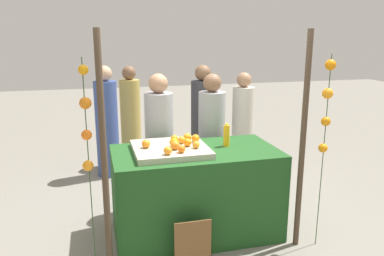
# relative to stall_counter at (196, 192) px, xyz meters

# --- Properties ---
(ground_plane) EXTENTS (24.00, 24.00, 0.00)m
(ground_plane) POSITION_rel_stall_counter_xyz_m (0.00, 0.00, -0.46)
(ground_plane) COLOR gray
(stall_counter) EXTENTS (1.69, 0.89, 0.93)m
(stall_counter) POSITION_rel_stall_counter_xyz_m (0.00, 0.00, 0.00)
(stall_counter) COLOR #1E4C1E
(stall_counter) RESTS_ON ground_plane
(orange_tray) EXTENTS (0.74, 0.70, 0.06)m
(orange_tray) POSITION_rel_stall_counter_xyz_m (-0.26, 0.01, 0.49)
(orange_tray) COLOR #B2AD99
(orange_tray) RESTS_ON stall_counter
(orange_0) EXTENTS (0.09, 0.09, 0.09)m
(orange_0) POSITION_rel_stall_counter_xyz_m (-0.23, -0.02, 0.57)
(orange_0) COLOR orange
(orange_0) RESTS_ON orange_tray
(orange_1) EXTENTS (0.08, 0.08, 0.08)m
(orange_1) POSITION_rel_stall_counter_xyz_m (-0.19, 0.15, 0.56)
(orange_1) COLOR orange
(orange_1) RESTS_ON orange_tray
(orange_2) EXTENTS (0.08, 0.08, 0.08)m
(orange_2) POSITION_rel_stall_counter_xyz_m (0.02, 0.09, 0.56)
(orange_2) COLOR orange
(orange_2) RESTS_ON orange_tray
(orange_3) EXTENTS (0.09, 0.09, 0.09)m
(orange_3) POSITION_rel_stall_counter_xyz_m (-0.05, 0.15, 0.57)
(orange_3) COLOR orange
(orange_3) RESTS_ON orange_tray
(orange_4) EXTENTS (0.08, 0.08, 0.08)m
(orange_4) POSITION_rel_stall_counter_xyz_m (-0.09, -0.03, 0.56)
(orange_4) COLOR orange
(orange_4) RESTS_ON orange_tray
(orange_5) EXTENTS (0.08, 0.08, 0.08)m
(orange_5) POSITION_rel_stall_counter_xyz_m (-0.13, 0.08, 0.56)
(orange_5) COLOR orange
(orange_5) RESTS_ON orange_tray
(orange_6) EXTENTS (0.07, 0.07, 0.07)m
(orange_6) POSITION_rel_stall_counter_xyz_m (-0.20, -0.23, 0.56)
(orange_6) COLOR orange
(orange_6) RESTS_ON orange_tray
(orange_7) EXTENTS (0.07, 0.07, 0.07)m
(orange_7) POSITION_rel_stall_counter_xyz_m (-0.03, -0.12, 0.56)
(orange_7) COLOR orange
(orange_7) RESTS_ON orange_tray
(orange_8) EXTENTS (0.09, 0.09, 0.09)m
(orange_8) POSITION_rel_stall_counter_xyz_m (-0.24, -0.11, 0.57)
(orange_8) COLOR orange
(orange_8) RESTS_ON orange_tray
(orange_9) EXTENTS (0.08, 0.08, 0.08)m
(orange_9) POSITION_rel_stall_counter_xyz_m (-0.34, -0.25, 0.56)
(orange_9) COLOR orange
(orange_9) RESTS_ON orange_tray
(orange_10) EXTENTS (0.09, 0.09, 0.09)m
(orange_10) POSITION_rel_stall_counter_xyz_m (-0.51, 0.02, 0.57)
(orange_10) COLOR orange
(orange_10) RESTS_ON orange_tray
(juice_bottle) EXTENTS (0.07, 0.07, 0.25)m
(juice_bottle) POSITION_rel_stall_counter_xyz_m (0.35, 0.06, 0.58)
(juice_bottle) COLOR gold
(juice_bottle) RESTS_ON stall_counter
(chalkboard_sign) EXTENTS (0.34, 0.03, 0.47)m
(chalkboard_sign) POSITION_rel_stall_counter_xyz_m (-0.19, -0.59, -0.24)
(chalkboard_sign) COLOR brown
(chalkboard_sign) RESTS_ON ground_plane
(vendor_left) EXTENTS (0.33, 0.33, 1.65)m
(vendor_left) POSITION_rel_stall_counter_xyz_m (-0.26, 0.67, 0.31)
(vendor_left) COLOR #99999E
(vendor_left) RESTS_ON ground_plane
(vendor_right) EXTENTS (0.33, 0.33, 1.63)m
(vendor_right) POSITION_rel_stall_counter_xyz_m (0.40, 0.72, 0.30)
(vendor_right) COLOR #99999E
(vendor_right) RESTS_ON ground_plane
(crowd_person_0) EXTENTS (0.31, 0.31, 1.56)m
(crowd_person_0) POSITION_rel_stall_counter_xyz_m (1.11, 1.45, 0.26)
(crowd_person_0) COLOR beige
(crowd_person_0) RESTS_ON ground_plane
(crowd_person_1) EXTENTS (0.33, 0.33, 1.65)m
(crowd_person_1) POSITION_rel_stall_counter_xyz_m (-0.81, 2.02, 0.31)
(crowd_person_1) COLOR #384C8C
(crowd_person_1) RESTS_ON ground_plane
(crowd_person_2) EXTENTS (0.33, 0.33, 1.67)m
(crowd_person_2) POSITION_rel_stall_counter_xyz_m (0.53, 1.57, 0.31)
(crowd_person_2) COLOR #333338
(crowd_person_2) RESTS_ON ground_plane
(crowd_person_3) EXTENTS (0.32, 0.32, 1.61)m
(crowd_person_3) POSITION_rel_stall_counter_xyz_m (-0.42, 2.42, 0.29)
(crowd_person_3) COLOR tan
(crowd_person_3) RESTS_ON ground_plane
(canopy_post_left) EXTENTS (0.06, 0.06, 2.13)m
(canopy_post_left) POSITION_rel_stall_counter_xyz_m (-0.93, -0.49, 0.60)
(canopy_post_left) COLOR #473828
(canopy_post_left) RESTS_ON ground_plane
(canopy_post_right) EXTENTS (0.06, 0.06, 2.13)m
(canopy_post_right) POSITION_rel_stall_counter_xyz_m (0.93, -0.49, 0.60)
(canopy_post_right) COLOR #473828
(canopy_post_right) RESTS_ON ground_plane
(garland_strand_left) EXTENTS (0.11, 0.10, 1.91)m
(garland_strand_left) POSITION_rel_stall_counter_xyz_m (-1.05, -0.49, 0.92)
(garland_strand_left) COLOR #2D4C23
(garland_strand_left) RESTS_ON ground_plane
(garland_strand_right) EXTENTS (0.10, 0.11, 1.91)m
(garland_strand_right) POSITION_rel_stall_counter_xyz_m (1.12, -0.53, 0.99)
(garland_strand_right) COLOR #2D4C23
(garland_strand_right) RESTS_ON ground_plane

